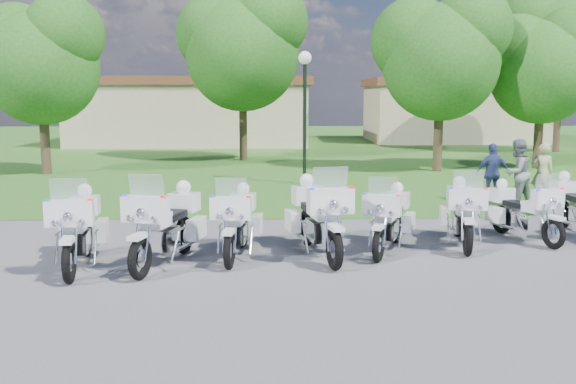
{
  "coord_description": "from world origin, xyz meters",
  "views": [
    {
      "loc": [
        -1.13,
        -12.43,
        3.01
      ],
      "look_at": [
        -0.77,
        1.2,
        0.95
      ],
      "focal_mm": 40.0,
      "sensor_mm": 36.0,
      "label": 1
    }
  ],
  "objects_px": {
    "motorcycle_3": "(318,216)",
    "motorcycle_6": "(522,210)",
    "motorcycle_0": "(79,228)",
    "motorcycle_2": "(238,221)",
    "bystander_c": "(493,173)",
    "motorcycle_1": "(167,224)",
    "motorcycle_5": "(462,212)",
    "lamp_post": "(305,85)",
    "bystander_a": "(542,174)",
    "motorcycle_4": "(390,218)",
    "bystander_b": "(517,173)"
  },
  "relations": [
    {
      "from": "motorcycle_3",
      "to": "bystander_b",
      "type": "xyz_separation_m",
      "value": [
        5.8,
        5.22,
        0.17
      ]
    },
    {
      "from": "motorcycle_6",
      "to": "bystander_c",
      "type": "height_order",
      "value": "bystander_c"
    },
    {
      "from": "lamp_post",
      "to": "bystander_c",
      "type": "distance_m",
      "value": 6.94
    },
    {
      "from": "bystander_a",
      "to": "bystander_c",
      "type": "xyz_separation_m",
      "value": [
        -1.33,
        0.21,
        -0.01
      ]
    },
    {
      "from": "motorcycle_0",
      "to": "motorcycle_4",
      "type": "height_order",
      "value": "motorcycle_0"
    },
    {
      "from": "motorcycle_4",
      "to": "motorcycle_0",
      "type": "bearing_deg",
      "value": 32.53
    },
    {
      "from": "motorcycle_1",
      "to": "bystander_c",
      "type": "bearing_deg",
      "value": -126.32
    },
    {
      "from": "motorcycle_0",
      "to": "bystander_b",
      "type": "bearing_deg",
      "value": -156.54
    },
    {
      "from": "motorcycle_2",
      "to": "lamp_post",
      "type": "xyz_separation_m",
      "value": [
        1.78,
        9.88,
        2.69
      ]
    },
    {
      "from": "motorcycle_5",
      "to": "motorcycle_0",
      "type": "bearing_deg",
      "value": 22.07
    },
    {
      "from": "bystander_a",
      "to": "motorcycle_0",
      "type": "bearing_deg",
      "value": 39.79
    },
    {
      "from": "motorcycle_6",
      "to": "bystander_b",
      "type": "relative_size",
      "value": 1.15
    },
    {
      "from": "motorcycle_1",
      "to": "motorcycle_2",
      "type": "bearing_deg",
      "value": -141.38
    },
    {
      "from": "motorcycle_2",
      "to": "motorcycle_6",
      "type": "height_order",
      "value": "motorcycle_2"
    },
    {
      "from": "motorcycle_5",
      "to": "motorcycle_4",
      "type": "bearing_deg",
      "value": 26.93
    },
    {
      "from": "motorcycle_2",
      "to": "bystander_a",
      "type": "distance_m",
      "value": 9.99
    },
    {
      "from": "motorcycle_4",
      "to": "motorcycle_5",
      "type": "height_order",
      "value": "motorcycle_5"
    },
    {
      "from": "motorcycle_1",
      "to": "motorcycle_4",
      "type": "distance_m",
      "value": 4.28
    },
    {
      "from": "motorcycle_6",
      "to": "motorcycle_0",
      "type": "bearing_deg",
      "value": -6.05
    },
    {
      "from": "motorcycle_4",
      "to": "motorcycle_6",
      "type": "distance_m",
      "value": 3.1
    },
    {
      "from": "motorcycle_2",
      "to": "bystander_c",
      "type": "bearing_deg",
      "value": -133.62
    },
    {
      "from": "motorcycle_0",
      "to": "motorcycle_6",
      "type": "distance_m",
      "value": 8.89
    },
    {
      "from": "motorcycle_0",
      "to": "motorcycle_1",
      "type": "relative_size",
      "value": 1.0
    },
    {
      "from": "motorcycle_4",
      "to": "motorcycle_6",
      "type": "xyz_separation_m",
      "value": [
        2.97,
        0.89,
        -0.03
      ]
    },
    {
      "from": "motorcycle_0",
      "to": "motorcycle_1",
      "type": "xyz_separation_m",
      "value": [
        1.51,
        0.18,
        0.02
      ]
    },
    {
      "from": "motorcycle_5",
      "to": "bystander_b",
      "type": "distance_m",
      "value": 5.24
    },
    {
      "from": "motorcycle_5",
      "to": "motorcycle_6",
      "type": "bearing_deg",
      "value": -153.14
    },
    {
      "from": "motorcycle_2",
      "to": "bystander_c",
      "type": "relative_size",
      "value": 1.41
    },
    {
      "from": "bystander_a",
      "to": "motorcycle_2",
      "type": "bearing_deg",
      "value": 44.23
    },
    {
      "from": "lamp_post",
      "to": "motorcycle_0",
      "type": "bearing_deg",
      "value": -113.18
    },
    {
      "from": "motorcycle_6",
      "to": "bystander_c",
      "type": "xyz_separation_m",
      "value": [
        0.97,
        4.66,
        0.22
      ]
    },
    {
      "from": "motorcycle_0",
      "to": "motorcycle_5",
      "type": "bearing_deg",
      "value": -175.26
    },
    {
      "from": "motorcycle_0",
      "to": "motorcycle_1",
      "type": "distance_m",
      "value": 1.52
    },
    {
      "from": "motorcycle_3",
      "to": "motorcycle_4",
      "type": "bearing_deg",
      "value": -178.62
    },
    {
      "from": "motorcycle_6",
      "to": "motorcycle_4",
      "type": "bearing_deg",
      "value": -2.01
    },
    {
      "from": "motorcycle_3",
      "to": "motorcycle_6",
      "type": "relative_size",
      "value": 1.24
    },
    {
      "from": "motorcycle_6",
      "to": "lamp_post",
      "type": "height_order",
      "value": "lamp_post"
    },
    {
      "from": "motorcycle_0",
      "to": "motorcycle_5",
      "type": "relative_size",
      "value": 1.06
    },
    {
      "from": "motorcycle_5",
      "to": "bystander_a",
      "type": "relative_size",
      "value": 1.4
    },
    {
      "from": "bystander_c",
      "to": "bystander_b",
      "type": "bearing_deg",
      "value": 117.14
    },
    {
      "from": "bystander_a",
      "to": "motorcycle_5",
      "type": "bearing_deg",
      "value": 62.35
    },
    {
      "from": "motorcycle_3",
      "to": "bystander_c",
      "type": "distance_m",
      "value": 7.96
    },
    {
      "from": "bystander_b",
      "to": "bystander_c",
      "type": "distance_m",
      "value": 0.79
    },
    {
      "from": "motorcycle_0",
      "to": "lamp_post",
      "type": "bearing_deg",
      "value": -120.31
    },
    {
      "from": "motorcycle_2",
      "to": "bystander_c",
      "type": "distance_m",
      "value": 9.06
    },
    {
      "from": "motorcycle_1",
      "to": "motorcycle_6",
      "type": "xyz_separation_m",
      "value": [
        7.16,
        1.77,
        -0.1
      ]
    },
    {
      "from": "bystander_c",
      "to": "motorcycle_4",
      "type": "bearing_deg",
      "value": 48.53
    },
    {
      "from": "motorcycle_3",
      "to": "motorcycle_6",
      "type": "height_order",
      "value": "motorcycle_3"
    },
    {
      "from": "motorcycle_3",
      "to": "bystander_a",
      "type": "relative_size",
      "value": 1.55
    },
    {
      "from": "motorcycle_5",
      "to": "bystander_a",
      "type": "height_order",
      "value": "bystander_a"
    }
  ]
}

